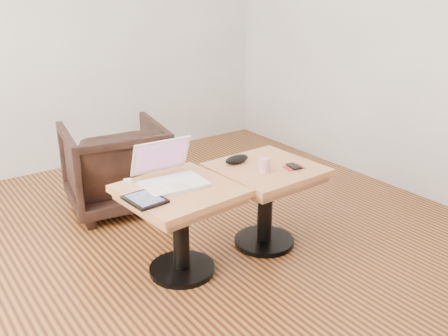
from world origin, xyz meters
TOP-DOWN VIEW (x-y plane):
  - room_shell at (0.00, 0.00)m, footprint 4.52×4.52m
  - side_table_left at (0.13, 0.12)m, footprint 0.65×0.65m
  - side_table_right at (0.74, 0.09)m, footprint 0.62×0.62m
  - laptop at (0.13, 0.21)m, footprint 0.37×0.37m
  - tablet at (-0.11, 0.07)m, footprint 0.19×0.23m
  - charging_adapter at (-0.08, 0.34)m, footprint 0.05×0.05m
  - glasses_case at (0.63, 0.24)m, footprint 0.18×0.08m
  - striped_cup at (0.67, 0.03)m, footprint 0.08×0.08m
  - earbuds_tangle at (0.79, 0.16)m, footprint 0.07×0.05m
  - phone_on_sleeve at (0.86, -0.02)m, footprint 0.13×0.11m
  - armchair at (0.20, 1.18)m, footprint 0.81×0.83m

SIDE VIEW (x-z plane):
  - armchair at x=0.20m, z-range 0.00..0.65m
  - side_table_left at x=0.13m, z-range 0.14..0.68m
  - side_table_right at x=0.74m, z-range 0.14..0.68m
  - earbuds_tangle at x=0.79m, z-range 0.54..0.55m
  - phone_on_sleeve at x=0.86m, z-range 0.54..0.56m
  - tablet at x=-0.11m, z-range 0.54..0.56m
  - charging_adapter at x=-0.08m, z-range 0.54..0.57m
  - glasses_case at x=0.63m, z-range 0.54..0.60m
  - striped_cup at x=0.67m, z-range 0.54..0.63m
  - laptop at x=0.13m, z-range 0.47..0.71m
  - room_shell at x=0.00m, z-range 0.00..2.71m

